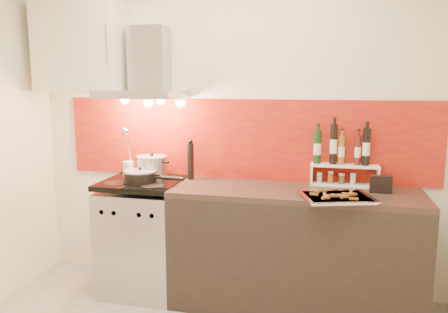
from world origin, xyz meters
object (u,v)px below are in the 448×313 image
(saute_pan, at_px, (141,176))
(baking_tray, at_px, (337,197))
(pepper_mill, at_px, (191,160))
(range_stove, at_px, (144,237))
(stock_pot, at_px, (152,167))
(counter, at_px, (294,249))

(saute_pan, bearing_deg, baking_tray, -5.38)
(saute_pan, height_order, pepper_mill, pepper_mill)
(baking_tray, bearing_deg, range_stove, 172.41)
(baking_tray, bearing_deg, stock_pot, 168.28)
(range_stove, xyz_separation_m, baking_tray, (1.49, -0.20, 0.47))
(range_stove, height_order, stock_pot, stock_pot)
(counter, height_order, pepper_mill, pepper_mill)
(pepper_mill, bearing_deg, stock_pot, -168.16)
(pepper_mill, xyz_separation_m, baking_tray, (1.14, -0.36, -0.14))
(stock_pot, bearing_deg, pepper_mill, 11.84)
(counter, xyz_separation_m, pepper_mill, (-0.85, 0.16, 0.61))
(stock_pot, relative_size, baking_tray, 0.45)
(pepper_mill, bearing_deg, baking_tray, -17.71)
(range_stove, height_order, baking_tray, baking_tray)
(pepper_mill, bearing_deg, range_stove, -154.83)
(counter, bearing_deg, baking_tray, -35.41)
(range_stove, distance_m, saute_pan, 0.52)
(range_stove, relative_size, baking_tray, 1.68)
(stock_pot, distance_m, pepper_mill, 0.32)
(pepper_mill, relative_size, baking_tray, 0.60)
(range_stove, bearing_deg, stock_pot, 65.74)
(range_stove, xyz_separation_m, saute_pan, (0.02, -0.06, 0.51))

